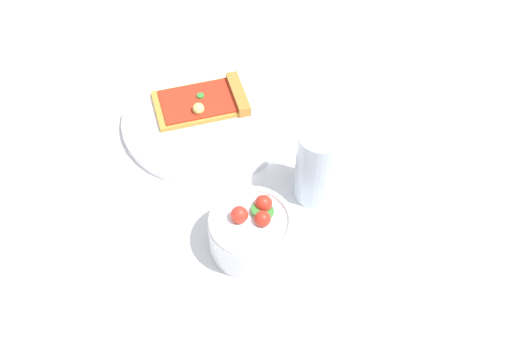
{
  "coord_description": "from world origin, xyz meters",
  "views": [
    {
      "loc": [
        -0.68,
        -0.27,
        0.78
      ],
      "look_at": [
        -0.08,
        -0.13,
        0.03
      ],
      "focal_mm": 45.11,
      "sensor_mm": 36.0,
      "label": 1
    }
  ],
  "objects_px": {
    "plate": "(205,119)",
    "soda_glass": "(318,167)",
    "pizza_slice_main": "(209,102)",
    "salad_bowl": "(251,231)"
  },
  "relations": [
    {
      "from": "pizza_slice_main",
      "to": "salad_bowl",
      "type": "distance_m",
      "value": 0.28
    },
    {
      "from": "plate",
      "to": "soda_glass",
      "type": "bearing_deg",
      "value": -116.89
    },
    {
      "from": "salad_bowl",
      "to": "soda_glass",
      "type": "xyz_separation_m",
      "value": [
        0.11,
        -0.07,
        0.03
      ]
    },
    {
      "from": "plate",
      "to": "soda_glass",
      "type": "xyz_separation_m",
      "value": [
        -0.1,
        -0.2,
        0.05
      ]
    },
    {
      "from": "pizza_slice_main",
      "to": "soda_glass",
      "type": "bearing_deg",
      "value": -122.7
    },
    {
      "from": "plate",
      "to": "salad_bowl",
      "type": "relative_size",
      "value": 2.31
    },
    {
      "from": "pizza_slice_main",
      "to": "salad_bowl",
      "type": "xyz_separation_m",
      "value": [
        -0.25,
        -0.13,
        0.01
      ]
    },
    {
      "from": "plate",
      "to": "soda_glass",
      "type": "relative_size",
      "value": 2.16
    },
    {
      "from": "plate",
      "to": "pizza_slice_main",
      "type": "xyz_separation_m",
      "value": [
        0.03,
        0.0,
        0.01
      ]
    },
    {
      "from": "pizza_slice_main",
      "to": "soda_glass",
      "type": "relative_size",
      "value": 1.36
    }
  ]
}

